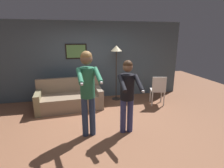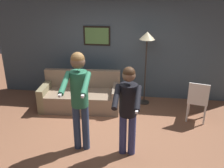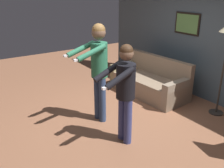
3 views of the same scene
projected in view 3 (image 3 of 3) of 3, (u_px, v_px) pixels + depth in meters
name	position (u px, v px, depth m)	size (l,w,h in m)	color
ground_plane	(120.00, 123.00, 4.73)	(12.00, 12.00, 0.00)	#8F5C41
back_wall_assembly	(205.00, 41.00, 5.45)	(6.40, 0.09, 2.60)	#475863
couch	(149.00, 82.00, 5.97)	(1.95, 0.97, 0.87)	gray
person_standing_left	(98.00, 63.00, 4.45)	(0.46, 0.77, 1.84)	navy
person_standing_right	(125.00, 86.00, 3.84)	(0.44, 0.68, 1.64)	navy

